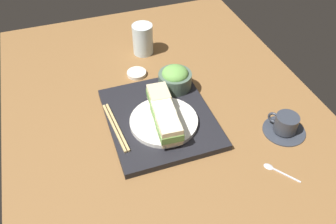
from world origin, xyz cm
name	(u,v)px	position (x,y,z in cm)	size (l,w,h in cm)	color
ground_plane	(168,119)	(0.00, 0.00, -1.50)	(140.00, 100.00, 3.00)	brown
serving_tray	(160,118)	(1.26, -3.15, 1.05)	(36.50, 31.37, 2.10)	black
sandwich_plate	(164,121)	(4.65, -3.00, 2.81)	(20.46, 20.46, 1.42)	white
sandwich_near	(159,97)	(-2.44, -2.20, 6.21)	(8.26, 6.89, 5.38)	beige
sandwich_middle	(164,113)	(4.65, -3.00, 6.12)	(8.27, 7.00, 5.20)	#EFE5C1
sandwich_far	(169,130)	(11.74, -3.81, 6.41)	(8.62, 6.97, 5.78)	beige
salad_bowl	(175,78)	(-10.49, 6.03, 5.72)	(11.00, 11.00, 7.71)	#4C6051
chopsticks_pair	(116,127)	(1.87, -17.17, 2.45)	(20.97, 3.54, 0.70)	tan
coffee_cup	(285,125)	(17.80, 30.74, 2.54)	(12.78, 12.78, 6.07)	#333842
drinking_glass	(143,39)	(-36.51, 2.55, 5.81)	(7.70, 7.70, 11.62)	silver
small_sauce_dish	(137,73)	(-23.58, -3.77, 0.63)	(6.86, 6.86, 1.26)	silver
teaspoon	(274,169)	(29.41, 20.34, 0.35)	(9.24, 7.14, 0.80)	silver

